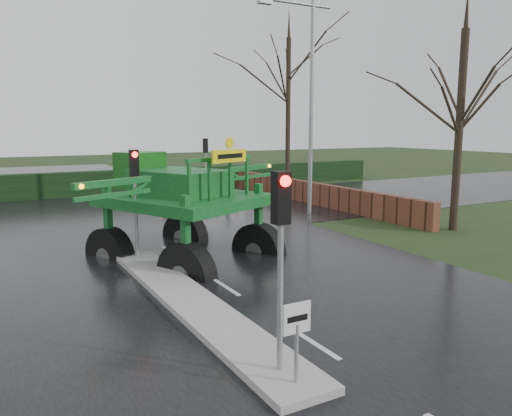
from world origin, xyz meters
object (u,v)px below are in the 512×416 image
keep_left_sign (297,330)px  traffic_signal_mid (135,180)px  crop_sprayer (179,195)px  traffic_signal_near (281,229)px  traffic_signal_far (205,154)px  white_sedan (205,209)px  street_light_right (306,88)px

keep_left_sign → traffic_signal_mid: size_ratio=0.38×
crop_sprayer → traffic_signal_mid: bearing=85.7°
traffic_signal_near → traffic_signal_mid: same height
traffic_signal_far → crop_sprayer: bearing=63.9°
traffic_signal_mid → white_sedan: traffic_signal_mid is taller
traffic_signal_mid → traffic_signal_far: 14.75m
traffic_signal_far → white_sedan: 5.36m
traffic_signal_far → white_sedan: bearing=65.8°
traffic_signal_far → crop_sprayer: 16.11m
crop_sprayer → white_sedan: (5.17, 10.18, -2.31)m
traffic_signal_far → crop_sprayer: size_ratio=0.44×
crop_sprayer → street_light_right: bearing=12.0°
traffic_signal_near → white_sedan: bearing=70.7°
traffic_signal_near → traffic_signal_mid: (0.00, 8.50, 0.00)m
traffic_signal_far → traffic_signal_near: bearing=69.6°
street_light_right → traffic_signal_far: bearing=101.9°
traffic_signal_far → street_light_right: 8.86m
traffic_signal_far → white_sedan: size_ratio=0.87×
keep_left_sign → traffic_signal_far: (7.80, 21.51, 1.53)m
keep_left_sign → traffic_signal_near: (0.00, 0.49, 1.53)m
traffic_signal_far → street_light_right: bearing=101.9°
keep_left_sign → street_light_right: street_light_right is taller
crop_sprayer → keep_left_sign: bearing=-120.0°
keep_left_sign → white_sedan: keep_left_sign is taller
traffic_signal_mid → street_light_right: 11.05m
street_light_right → white_sedan: 7.93m
traffic_signal_far → street_light_right: street_light_right is taller
street_light_right → traffic_signal_near: bearing=-126.1°
keep_left_sign → traffic_signal_near: 1.61m
traffic_signal_near → crop_sprayer: (0.71, 6.56, -0.28)m
traffic_signal_near → white_sedan: size_ratio=0.87×
crop_sprayer → traffic_signal_far: bearing=39.6°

